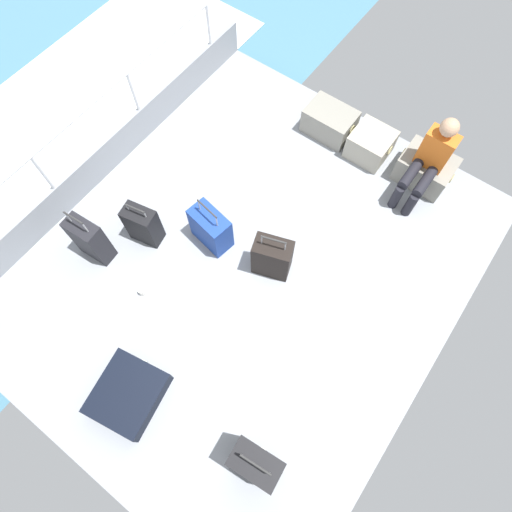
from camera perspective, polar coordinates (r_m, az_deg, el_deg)
name	(u,v)px	position (r m, az deg, el deg)	size (l,w,h in m)	color
ground_plane	(249,265)	(4.96, -0.91, -1.16)	(4.40, 5.20, 0.06)	gray
gunwale_port	(104,159)	(5.68, -19.21, 11.94)	(0.06, 5.20, 0.45)	gray
railing_port	(88,127)	(5.27, -21.10, 15.43)	(0.04, 4.20, 1.02)	silver
sea_wake	(44,134)	(7.01, -26.02, 14.18)	(12.00, 12.00, 0.01)	teal
cargo_crate_0	(330,122)	(5.87, 9.60, 16.95)	(0.65, 0.43, 0.35)	gray
cargo_crate_1	(370,144)	(5.75, 14.74, 13.94)	(0.52, 0.47, 0.35)	#9E9989
cargo_crate_2	(425,169)	(5.72, 21.25, 10.58)	(0.65, 0.48, 0.36)	gray
passenger_seated	(429,160)	(5.32, 21.75, 11.59)	(0.34, 0.66, 1.06)	orange
suitcase_0	(211,228)	(4.86, -5.92, 3.61)	(0.50, 0.33, 0.70)	navy
suitcase_1	(272,257)	(4.65, 2.13, -0.19)	(0.46, 0.36, 0.72)	black
suitcase_2	(256,463)	(4.18, -0.05, -25.46)	(0.45, 0.30, 0.89)	black
suitcase_3	(143,225)	(5.00, -14.56, 3.96)	(0.39, 0.28, 0.64)	black
suitcase_4	(128,394)	(4.63, -16.38, -16.94)	(0.71, 0.77, 0.21)	black
suitcase_5	(90,240)	(5.04, -20.87, 2.01)	(0.39, 0.23, 0.81)	black
paper_cup	(142,291)	(4.92, -14.66, -4.48)	(0.08, 0.08, 0.10)	white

